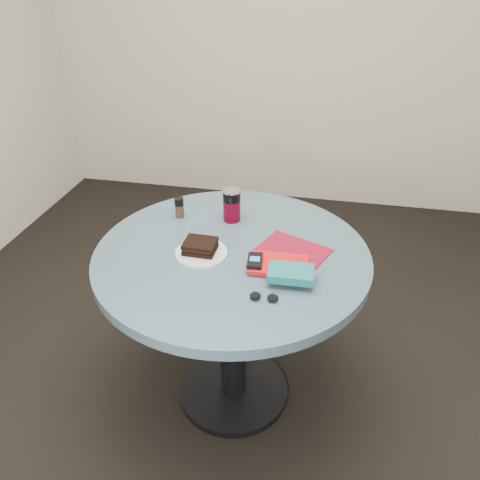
% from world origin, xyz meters
% --- Properties ---
extents(ground, '(4.00, 4.00, 0.00)m').
position_xyz_m(ground, '(0.00, 0.00, 0.00)').
color(ground, black).
rests_on(ground, ground).
extents(table, '(1.00, 1.00, 0.75)m').
position_xyz_m(table, '(0.00, 0.00, 0.59)').
color(table, black).
rests_on(table, ground).
extents(plate, '(0.24, 0.24, 0.01)m').
position_xyz_m(plate, '(-0.10, -0.05, 0.76)').
color(plate, silver).
rests_on(plate, table).
extents(sandwich, '(0.11, 0.10, 0.04)m').
position_xyz_m(sandwich, '(-0.11, -0.04, 0.78)').
color(sandwich, black).
rests_on(sandwich, plate).
extents(soda_can, '(0.08, 0.08, 0.13)m').
position_xyz_m(soda_can, '(-0.05, 0.22, 0.82)').
color(soda_can, '#5C041A').
rests_on(soda_can, table).
extents(pepper_grinder, '(0.04, 0.04, 0.08)m').
position_xyz_m(pepper_grinder, '(-0.26, 0.21, 0.79)').
color(pepper_grinder, '#3D281A').
rests_on(pepper_grinder, table).
extents(magazine, '(0.29, 0.26, 0.00)m').
position_xyz_m(magazine, '(0.22, 0.04, 0.75)').
color(magazine, maroon).
rests_on(magazine, table).
extents(red_book, '(0.21, 0.14, 0.02)m').
position_xyz_m(red_book, '(0.18, -0.07, 0.76)').
color(red_book, red).
rests_on(red_book, magazine).
extents(novel, '(0.15, 0.10, 0.03)m').
position_xyz_m(novel, '(0.23, -0.15, 0.79)').
color(novel, '#16636A').
rests_on(novel, red_book).
extents(mp3_player, '(0.06, 0.09, 0.02)m').
position_xyz_m(mp3_player, '(0.10, -0.09, 0.78)').
color(mp3_player, black).
rests_on(mp3_player, red_book).
extents(headphones, '(0.09, 0.04, 0.02)m').
position_xyz_m(headphones, '(0.16, -0.25, 0.76)').
color(headphones, black).
rests_on(headphones, table).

